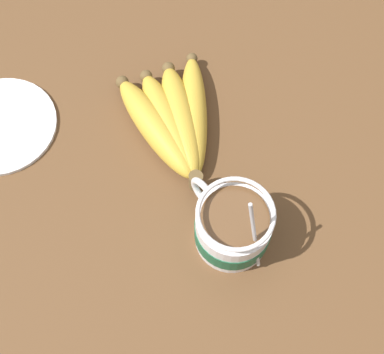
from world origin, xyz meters
The scene contains 4 objects.
table centered at (0.00, 0.00, 1.96)cm, with size 137.49×137.49×3.91cm.
coffee_mug centered at (-2.73, -2.72, 7.91)cm, with size 14.10×10.09×15.33cm.
banana_bunch centered at (15.67, -7.31, 6.10)cm, with size 22.25×16.83×4.53cm.
small_plate centered at (32.43, 12.85, 4.21)cm, with size 16.94×16.94×0.60cm.
Camera 1 is at (-18.07, 16.39, 73.61)cm, focal length 50.00 mm.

